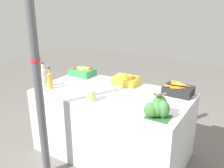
{
  "coord_description": "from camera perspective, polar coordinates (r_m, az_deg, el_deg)",
  "views": [
    {
      "loc": [
        1.4,
        -2.29,
        1.86
      ],
      "look_at": [
        0.0,
        0.0,
        0.9
      ],
      "focal_mm": 40.0,
      "sensor_mm": 36.0,
      "label": 1
    }
  ],
  "objects": [
    {
      "name": "juice_bottle_amber",
      "position": [
        3.06,
        -14.01,
        0.95
      ],
      "size": [
        0.06,
        0.06,
        0.26
      ],
      "color": "gold",
      "rests_on": "market_table"
    },
    {
      "name": "sparrow_bird",
      "position": [
        2.26,
        10.47,
        -2.36
      ],
      "size": [
        0.11,
        0.09,
        0.05
      ],
      "rotation": [
        0.0,
        0.0,
        -2.47
      ],
      "color": "#4C3D2D",
      "rests_on": "broccoli_pile"
    },
    {
      "name": "market_table",
      "position": [
        3.06,
        0.0,
        -8.89
      ],
      "size": [
        1.77,
        0.96,
        0.8
      ],
      "primitive_type": "cube",
      "color": "silver",
      "rests_on": "ground_plane"
    },
    {
      "name": "support_pole",
      "position": [
        2.48,
        -16.83,
        2.7
      ],
      "size": [
        0.09,
        0.09,
        2.35
      ],
      "color": "#4C4C51",
      "rests_on": "ground_plane"
    },
    {
      "name": "pickle_jar",
      "position": [
        2.65,
        -4.78,
        -2.53
      ],
      "size": [
        0.11,
        0.11,
        0.12
      ],
      "color": "#D1CC75",
      "rests_on": "market_table"
    },
    {
      "name": "orange_crate",
      "position": [
        3.13,
        3.28,
        0.92
      ],
      "size": [
        0.32,
        0.24,
        0.12
      ],
      "color": "gold",
      "rests_on": "market_table"
    },
    {
      "name": "apple_crate",
      "position": [
        3.5,
        -6.65,
        2.93
      ],
      "size": [
        0.32,
        0.24,
        0.13
      ],
      "color": "#2D8442",
      "rests_on": "market_table"
    },
    {
      "name": "carrot_crate",
      "position": [
        2.9,
        14.9,
        -1.33
      ],
      "size": [
        0.32,
        0.25,
        0.13
      ],
      "color": "black",
      "rests_on": "market_table"
    },
    {
      "name": "juice_bottle_cloudy",
      "position": [
        3.12,
        -15.37,
        1.6
      ],
      "size": [
        0.06,
        0.06,
        0.31
      ],
      "color": "beige",
      "rests_on": "market_table"
    },
    {
      "name": "broccoli_pile",
      "position": [
        2.32,
        10.49,
        -5.48
      ],
      "size": [
        0.24,
        0.22,
        0.2
      ],
      "color": "#2D602D",
      "rests_on": "market_table"
    },
    {
      "name": "ground_plane",
      "position": [
        3.27,
        0.0,
        -15.08
      ],
      "size": [
        10.0,
        10.0,
        0.0
      ],
      "primitive_type": "plane",
      "color": "#605E59"
    }
  ]
}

